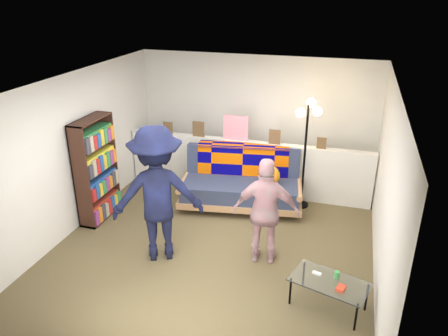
{
  "coord_description": "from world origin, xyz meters",
  "views": [
    {
      "loc": [
        1.72,
        -5.31,
        3.61
      ],
      "look_at": [
        0.0,
        0.4,
        1.05
      ],
      "focal_mm": 35.0,
      "sensor_mm": 36.0,
      "label": 1
    }
  ],
  "objects_px": {
    "bookshelf": "(96,173)",
    "coffee_table": "(330,283)",
    "person_left": "(157,194)",
    "floor_lamp": "(307,132)",
    "person_right": "(266,212)",
    "futon_sofa": "(242,183)"
  },
  "relations": [
    {
      "from": "futon_sofa",
      "to": "floor_lamp",
      "type": "distance_m",
      "value": 1.4
    },
    {
      "from": "person_right",
      "to": "futon_sofa",
      "type": "bearing_deg",
      "value": -71.16
    },
    {
      "from": "bookshelf",
      "to": "coffee_table",
      "type": "xyz_separation_m",
      "value": [
        3.79,
        -1.17,
        -0.44
      ]
    },
    {
      "from": "floor_lamp",
      "to": "person_left",
      "type": "distance_m",
      "value": 2.75
    },
    {
      "from": "floor_lamp",
      "to": "person_left",
      "type": "relative_size",
      "value": 0.98
    },
    {
      "from": "futon_sofa",
      "to": "bookshelf",
      "type": "bearing_deg",
      "value": -153.63
    },
    {
      "from": "coffee_table",
      "to": "person_right",
      "type": "relative_size",
      "value": 0.65
    },
    {
      "from": "futon_sofa",
      "to": "person_left",
      "type": "height_order",
      "value": "person_left"
    },
    {
      "from": "coffee_table",
      "to": "floor_lamp",
      "type": "xyz_separation_m",
      "value": [
        -0.64,
        2.53,
        0.99
      ]
    },
    {
      "from": "futon_sofa",
      "to": "coffee_table",
      "type": "distance_m",
      "value": 2.78
    },
    {
      "from": "floor_lamp",
      "to": "person_right",
      "type": "xyz_separation_m",
      "value": [
        -0.29,
        -1.8,
        -0.57
      ]
    },
    {
      "from": "bookshelf",
      "to": "person_left",
      "type": "bearing_deg",
      "value": -27.52
    },
    {
      "from": "bookshelf",
      "to": "person_right",
      "type": "xyz_separation_m",
      "value": [
        2.86,
        -0.44,
        -0.03
      ]
    },
    {
      "from": "floor_lamp",
      "to": "person_right",
      "type": "bearing_deg",
      "value": -99.23
    },
    {
      "from": "bookshelf",
      "to": "person_right",
      "type": "distance_m",
      "value": 2.89
    },
    {
      "from": "coffee_table",
      "to": "person_left",
      "type": "bearing_deg",
      "value": 169.69
    },
    {
      "from": "futon_sofa",
      "to": "floor_lamp",
      "type": "bearing_deg",
      "value": 16.57
    },
    {
      "from": "coffee_table",
      "to": "person_right",
      "type": "distance_m",
      "value": 1.26
    },
    {
      "from": "coffee_table",
      "to": "futon_sofa",
      "type": "bearing_deg",
      "value": 126.35
    },
    {
      "from": "person_left",
      "to": "coffee_table",
      "type": "bearing_deg",
      "value": 143.78
    },
    {
      "from": "floor_lamp",
      "to": "coffee_table",
      "type": "bearing_deg",
      "value": -75.87
    },
    {
      "from": "bookshelf",
      "to": "floor_lamp",
      "type": "distance_m",
      "value": 3.48
    }
  ]
}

